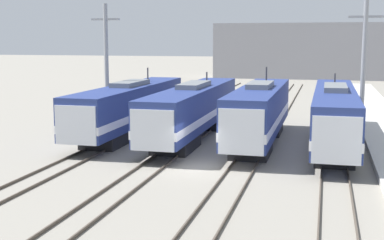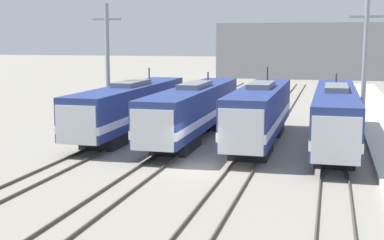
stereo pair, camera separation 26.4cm
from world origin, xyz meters
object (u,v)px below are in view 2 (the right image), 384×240
locomotive_center_right (260,113)px  catenary_tower_right (364,70)px  locomotive_far_right (335,116)px  catenary_tower_left (108,66)px  locomotive_far_left (129,108)px  locomotive_center_left (193,110)px

locomotive_center_right → catenary_tower_right: catenary_tower_right is taller
locomotive_center_right → locomotive_far_right: locomotive_center_right is taller
locomotive_far_right → catenary_tower_left: size_ratio=1.96×
locomotive_center_right → catenary_tower_left: (-12.37, 2.33, 3.01)m
locomotive_center_right → locomotive_far_right: bearing=3.0°
locomotive_far_right → locomotive_far_left: bearing=176.0°
catenary_tower_right → locomotive_far_right: bearing=-132.1°
locomotive_center_right → locomotive_far_left: bearing=172.5°
locomotive_far_left → locomotive_center_right: locomotive_center_right is taller
locomotive_center_right → catenary_tower_right: (6.98, 2.33, 3.01)m
locomotive_far_left → locomotive_center_right: size_ratio=1.12×
locomotive_far_left → locomotive_center_left: (5.12, -0.15, -0.00)m
locomotive_far_left → locomotive_center_left: locomotive_far_left is taller
catenary_tower_left → locomotive_center_right: bearing=-10.7°
locomotive_far_left → catenary_tower_right: bearing=3.2°
locomotive_far_left → catenary_tower_right: (17.22, 0.97, 3.11)m
locomotive_far_right → catenary_tower_left: (-17.49, 2.06, 3.06)m
locomotive_center_left → locomotive_center_right: locomotive_center_right is taller
locomotive_far_left → locomotive_far_right: 15.40m
locomotive_center_left → catenary_tower_left: 7.97m
locomotive_center_left → locomotive_far_right: locomotive_far_right is taller
locomotive_far_right → catenary_tower_left: catenary_tower_left is taller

